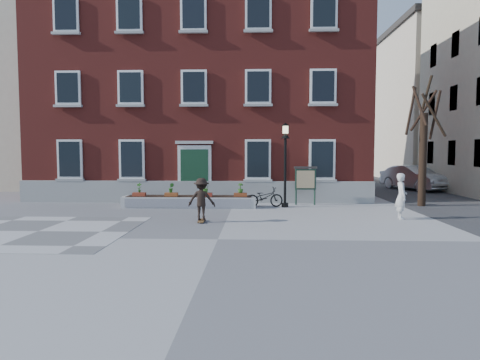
{
  "coord_description": "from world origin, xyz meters",
  "views": [
    {
      "loc": [
        1.17,
        -12.56,
        2.66
      ],
      "look_at": [
        0.5,
        4.0,
        1.5
      ],
      "focal_mm": 32.0,
      "sensor_mm": 36.0,
      "label": 1
    }
  ],
  "objects_px": {
    "bicycle": "(264,197)",
    "parked_car": "(414,178)",
    "notice_board": "(305,179)",
    "bystander": "(401,196)",
    "lamp_post": "(285,153)",
    "skateboarder": "(202,199)"
  },
  "relations": [
    {
      "from": "notice_board",
      "to": "lamp_post",
      "type": "bearing_deg",
      "value": -140.43
    },
    {
      "from": "parked_car",
      "to": "notice_board",
      "type": "xyz_separation_m",
      "value": [
        -8.13,
        -8.19,
        0.45
      ]
    },
    {
      "from": "bicycle",
      "to": "skateboarder",
      "type": "distance_m",
      "value": 4.92
    },
    {
      "from": "lamp_post",
      "to": "notice_board",
      "type": "distance_m",
      "value": 1.86
    },
    {
      "from": "bystander",
      "to": "notice_board",
      "type": "xyz_separation_m",
      "value": [
        -3.22,
        4.13,
        0.37
      ]
    },
    {
      "from": "parked_car",
      "to": "bystander",
      "type": "bearing_deg",
      "value": -134.7
    },
    {
      "from": "bicycle",
      "to": "parked_car",
      "type": "height_order",
      "value": "parked_car"
    },
    {
      "from": "bicycle",
      "to": "parked_car",
      "type": "relative_size",
      "value": 0.36
    },
    {
      "from": "bystander",
      "to": "lamp_post",
      "type": "relative_size",
      "value": 0.45
    },
    {
      "from": "notice_board",
      "to": "skateboarder",
      "type": "bearing_deg",
      "value": -130.4
    },
    {
      "from": "parked_car",
      "to": "notice_board",
      "type": "relative_size",
      "value": 2.64
    },
    {
      "from": "bicycle",
      "to": "notice_board",
      "type": "distance_m",
      "value": 2.32
    },
    {
      "from": "bicycle",
      "to": "lamp_post",
      "type": "relative_size",
      "value": 0.45
    },
    {
      "from": "bystander",
      "to": "notice_board",
      "type": "distance_m",
      "value": 5.25
    },
    {
      "from": "lamp_post",
      "to": "skateboarder",
      "type": "height_order",
      "value": "lamp_post"
    },
    {
      "from": "bicycle",
      "to": "notice_board",
      "type": "bearing_deg",
      "value": -79.76
    },
    {
      "from": "bicycle",
      "to": "notice_board",
      "type": "xyz_separation_m",
      "value": [
        2.0,
        0.87,
        0.8
      ]
    },
    {
      "from": "lamp_post",
      "to": "bystander",
      "type": "bearing_deg",
      "value": -37.48
    },
    {
      "from": "notice_board",
      "to": "skateboarder",
      "type": "xyz_separation_m",
      "value": [
        -4.39,
        -5.16,
        -0.41
      ]
    },
    {
      "from": "bicycle",
      "to": "lamp_post",
      "type": "distance_m",
      "value": 2.29
    },
    {
      "from": "lamp_post",
      "to": "parked_car",
      "type": "bearing_deg",
      "value": 44.62
    },
    {
      "from": "bystander",
      "to": "notice_board",
      "type": "relative_size",
      "value": 0.95
    }
  ]
}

